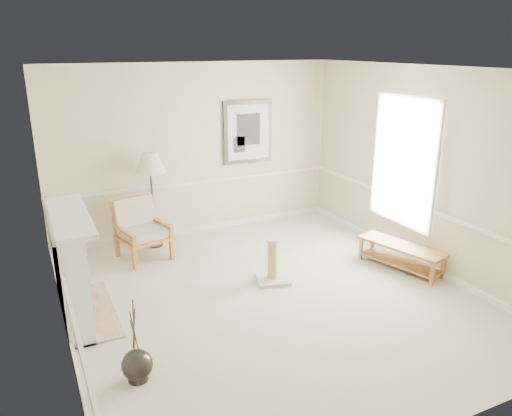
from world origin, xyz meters
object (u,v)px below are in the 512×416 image
at_px(floor_lamp, 150,165).
at_px(scratching_post, 273,268).
at_px(floor_vase, 137,366).
at_px(bench, 401,253).
at_px(armchair, 140,226).

bearing_deg(floor_lamp, scratching_post, -60.25).
height_order(floor_vase, floor_lamp, floor_lamp).
xyz_separation_m(floor_vase, bench, (4.10, 0.92, 0.08)).
relative_size(floor_vase, armchair, 0.98).
relative_size(floor_vase, bench, 0.66).
relative_size(floor_lamp, bench, 1.14).
bearing_deg(armchair, floor_lamp, 33.92).
relative_size(floor_vase, scratching_post, 1.44).
bearing_deg(scratching_post, armchair, 130.79).
distance_m(floor_vase, scratching_post, 2.59).
bearing_deg(scratching_post, bench, -13.05).
bearing_deg(floor_lamp, floor_vase, -107.52).
height_order(bench, scratching_post, scratching_post).
bearing_deg(floor_vase, bench, 12.60).
bearing_deg(floor_lamp, bench, -38.76).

